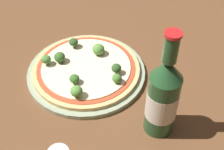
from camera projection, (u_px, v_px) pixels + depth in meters
name	position (u px, v px, depth m)	size (l,w,h in m)	color
ground_plane	(83.00, 72.00, 0.80)	(3.00, 3.00, 0.00)	brown
plate	(85.00, 73.00, 0.79)	(0.30, 0.30, 0.01)	#93A384
pizza	(86.00, 69.00, 0.78)	(0.27, 0.27, 0.01)	tan
broccoli_floret_0	(74.00, 79.00, 0.73)	(0.02, 0.02, 0.02)	#7A9E5B
broccoli_floret_1	(116.00, 79.00, 0.73)	(0.02, 0.02, 0.02)	#7A9E5B
broccoli_floret_2	(98.00, 49.00, 0.80)	(0.03, 0.03, 0.03)	#7A9E5B
broccoli_floret_3	(60.00, 57.00, 0.78)	(0.03, 0.03, 0.03)	#7A9E5B
broccoli_floret_4	(116.00, 68.00, 0.75)	(0.02, 0.02, 0.03)	#7A9E5B
broccoli_floret_5	(73.00, 42.00, 0.82)	(0.02, 0.02, 0.03)	#7A9E5B
broccoli_floret_6	(46.00, 60.00, 0.77)	(0.02, 0.02, 0.03)	#7A9E5B
broccoli_floret_7	(77.00, 91.00, 0.70)	(0.03, 0.03, 0.03)	#7A9E5B
beer_bottle	(163.00, 97.00, 0.61)	(0.06, 0.06, 0.25)	#234C28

